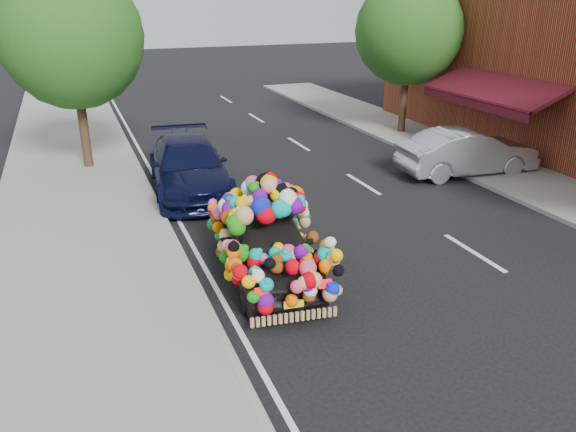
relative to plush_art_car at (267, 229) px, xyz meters
name	(u,v)px	position (x,y,z in m)	size (l,w,h in m)	color
ground	(322,282)	(0.90, -0.64, -1.01)	(100.00, 100.00, 0.00)	black
sidewalk	(90,323)	(-3.40, -0.64, -0.95)	(4.00, 60.00, 0.12)	gray
kerb	(204,301)	(-1.45, -0.64, -0.94)	(0.15, 60.00, 0.13)	gray
footpath_far	(537,184)	(9.10, 2.36, -0.95)	(3.00, 40.00, 0.12)	gray
lane_markings	(474,252)	(4.50, -0.64, -1.00)	(6.00, 50.00, 0.01)	silver
tree_near_sidewalk	(71,37)	(-2.90, 8.86, 3.02)	(4.20, 4.20, 6.13)	#332114
tree_far_b	(409,31)	(8.90, 9.36, 2.89)	(4.00, 4.00, 5.90)	#332114
plush_art_car	(267,229)	(0.00, 0.00, 0.00)	(2.41, 4.31, 1.98)	black
navy_sedan	(189,166)	(-0.35, 5.62, -0.29)	(2.01, 4.95, 1.44)	black
silver_hatchback	(467,152)	(7.90, 4.09, -0.31)	(1.48, 4.24, 1.40)	#A2A6A9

